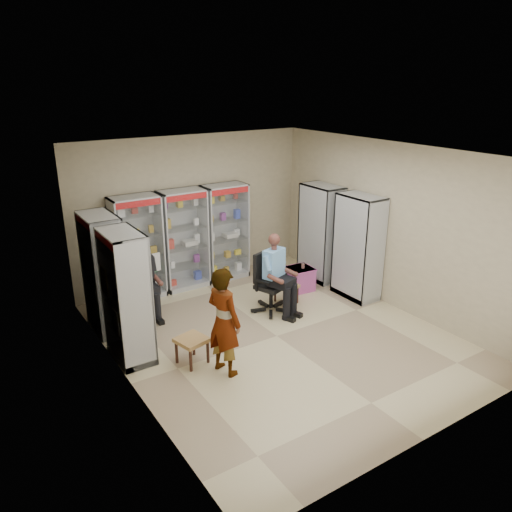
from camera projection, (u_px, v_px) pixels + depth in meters
floor at (277, 336)px, 8.26m from camera, size 6.00×6.00×0.00m
room_shell at (279, 222)px, 7.59m from camera, size 5.02×6.02×3.01m
cabinet_back_left at (138, 248)px, 9.40m from camera, size 0.90×0.50×2.00m
cabinet_back_mid at (184, 240)px, 9.89m from camera, size 0.90×0.50×2.00m
cabinet_back_right at (225, 232)px, 10.38m from camera, size 0.90×0.50×2.00m
cabinet_right_far at (321, 233)px, 10.33m from camera, size 0.90×0.50×2.00m
cabinet_right_near at (358, 247)px, 9.46m from camera, size 0.90×0.50×2.00m
cabinet_left_far at (104, 274)px, 8.19m from camera, size 0.90×0.50×2.00m
cabinet_left_near at (127, 297)px, 7.33m from camera, size 0.90×0.50×2.00m
wooden_chair at (141, 290)px, 8.88m from camera, size 0.42×0.42×0.94m
seated_customer at (142, 280)px, 8.77m from camera, size 0.44×0.60×1.34m
office_chair at (271, 283)px, 8.97m from camera, size 0.76×0.76×1.10m
seated_shopkeeper at (273, 276)px, 8.88m from camera, size 0.65×0.76×1.40m
pink_trunk at (299, 279)px, 9.99m from camera, size 0.52×0.50×0.47m
tea_glass at (303, 266)px, 9.88m from camera, size 0.07×0.07×0.10m
woven_stool_a at (286, 293)px, 9.44m from camera, size 0.39×0.39×0.38m
woven_stool_b at (192, 350)px, 7.43m from camera, size 0.50×0.50×0.41m
standing_man at (224, 322)px, 7.01m from camera, size 0.52×0.67×1.61m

